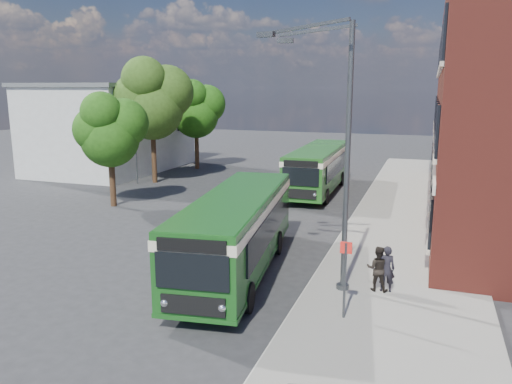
% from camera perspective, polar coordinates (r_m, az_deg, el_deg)
% --- Properties ---
extents(ground, '(120.00, 120.00, 0.00)m').
position_cam_1_polar(ground, '(21.00, -3.46, -7.51)').
color(ground, '#2B2B2D').
rests_on(ground, ground).
extents(pavement, '(6.00, 48.00, 0.15)m').
position_cam_1_polar(pavement, '(27.14, 17.16, -3.37)').
color(pavement, gray).
rests_on(pavement, ground).
extents(kerb_line, '(0.12, 48.00, 0.01)m').
position_cam_1_polar(kerb_line, '(27.41, 10.77, -3.05)').
color(kerb_line, beige).
rests_on(kerb_line, ground).
extents(white_building, '(9.40, 13.40, 7.30)m').
position_cam_1_polar(white_building, '(44.57, -16.14, 7.14)').
color(white_building, beige).
rests_on(white_building, ground).
extents(flagpole, '(0.95, 0.10, 9.00)m').
position_cam_1_polar(flagpole, '(37.25, -13.68, 8.41)').
color(flagpole, '#3E4043').
rests_on(flagpole, ground).
extents(street_lamp, '(2.96, 2.38, 9.00)m').
position_cam_1_polar(street_lamp, '(16.65, 9.19, 4.24)').
color(street_lamp, '#3E4043').
rests_on(street_lamp, ground).
extents(bus_stop_sign, '(0.35, 0.08, 2.52)m').
position_cam_1_polar(bus_stop_sign, '(15.21, 10.14, -9.30)').
color(bus_stop_sign, '#3E4043').
rests_on(bus_stop_sign, ground).
extents(bus_front, '(3.93, 10.75, 3.02)m').
position_cam_1_polar(bus_front, '(18.87, -2.21, -3.90)').
color(bus_front, '#164B17').
rests_on(bus_front, ground).
extents(bus_rear, '(2.86, 11.20, 3.02)m').
position_cam_1_polar(bus_rear, '(33.98, 7.17, 3.08)').
color(bus_rear, '#215D1D').
rests_on(bus_rear, ground).
extents(pedestrian_a, '(0.65, 0.49, 1.60)m').
position_cam_1_polar(pedestrian_a, '(17.61, 14.66, -8.48)').
color(pedestrian_a, black).
rests_on(pedestrian_a, pavement).
extents(pedestrian_b, '(0.76, 0.59, 1.57)m').
position_cam_1_polar(pedestrian_b, '(17.61, 13.74, -8.49)').
color(pedestrian_b, black).
rests_on(pedestrian_b, pavement).
extents(tree_left, '(4.00, 3.81, 6.76)m').
position_cam_1_polar(tree_left, '(30.36, -16.39, 6.89)').
color(tree_left, '#3A2515').
rests_on(tree_left, ground).
extents(tree_mid, '(5.41, 5.14, 9.13)m').
position_cam_1_polar(tree_mid, '(37.41, -11.81, 10.43)').
color(tree_mid, '#3A2515').
rests_on(tree_mid, ground).
extents(tree_right, '(4.54, 4.32, 7.67)m').
position_cam_1_polar(tree_right, '(43.51, -6.85, 9.45)').
color(tree_right, '#3A2515').
rests_on(tree_right, ground).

